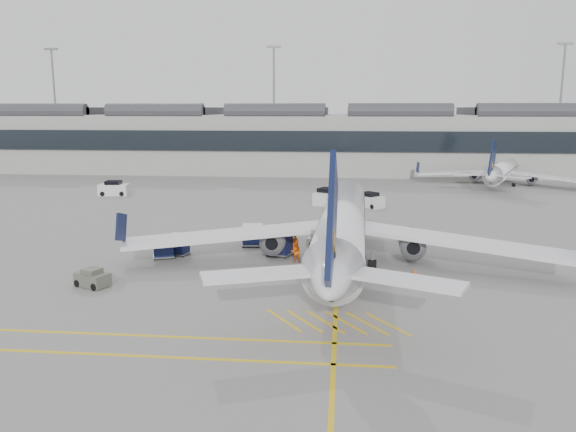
# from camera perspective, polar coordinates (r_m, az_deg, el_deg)

# --- Properties ---
(ground) EXTENTS (220.00, 220.00, 0.00)m
(ground) POSITION_cam_1_polar(r_m,az_deg,el_deg) (41.00, -9.23, -6.50)
(ground) COLOR gray
(ground) RESTS_ON ground
(terminal) EXTENTS (200.00, 20.45, 12.40)m
(terminal) POSITION_cam_1_polar(r_m,az_deg,el_deg) (110.36, 0.27, 7.73)
(terminal) COLOR #9E9E99
(terminal) RESTS_ON ground
(light_masts) EXTENTS (113.00, 0.60, 25.45)m
(light_masts) POSITION_cam_1_polar(r_m,az_deg,el_deg) (124.39, 0.11, 11.93)
(light_masts) COLOR slate
(light_masts) RESTS_ON ground
(apron_markings) EXTENTS (0.25, 60.00, 0.01)m
(apron_markings) POSITION_cam_1_polar(r_m,az_deg,el_deg) (49.30, 5.13, -3.43)
(apron_markings) COLOR gold
(apron_markings) RESTS_ON ground
(airliner_main) EXTENTS (34.84, 38.10, 10.12)m
(airliner_main) POSITION_cam_1_polar(r_m,az_deg,el_deg) (44.68, 5.50, -1.02)
(airliner_main) COLOR white
(airliner_main) RESTS_ON ground
(airliner_far) EXTENTS (25.36, 28.02, 7.92)m
(airliner_far) POSITION_cam_1_polar(r_m,az_deg,el_deg) (97.15, 21.03, 4.34)
(airliner_far) COLOR white
(airliner_far) RESTS_ON ground
(belt_loader) EXTENTS (4.97, 2.66, 1.97)m
(belt_loader) POSITION_cam_1_polar(r_m,az_deg,el_deg) (50.21, 4.16, -2.48)
(belt_loader) COLOR beige
(belt_loader) RESTS_ON ground
(baggage_cart_a) EXTENTS (1.96, 1.66, 1.96)m
(baggage_cart_a) POSITION_cam_1_polar(r_m,az_deg,el_deg) (50.27, -3.62, -1.91)
(baggage_cart_a) COLOR gray
(baggage_cart_a) RESTS_ON ground
(baggage_cart_b) EXTENTS (2.38, 2.17, 2.05)m
(baggage_cart_b) POSITION_cam_1_polar(r_m,az_deg,el_deg) (46.92, -0.87, -2.75)
(baggage_cart_b) COLOR gray
(baggage_cart_b) RESTS_ON ground
(baggage_cart_c) EXTENTS (1.93, 1.71, 1.76)m
(baggage_cart_c) POSITION_cam_1_polar(r_m,az_deg,el_deg) (48.05, -11.11, -2.82)
(baggage_cart_c) COLOR gray
(baggage_cart_c) RESTS_ON ground
(baggage_cart_d) EXTENTS (2.10, 1.92, 1.81)m
(baggage_cart_d) POSITION_cam_1_polar(r_m,az_deg,el_deg) (47.33, -12.56, -3.05)
(baggage_cart_d) COLOR gray
(baggage_cart_d) RESTS_ON ground
(ramp_agent_a) EXTENTS (0.76, 0.75, 1.77)m
(ramp_agent_a) POSITION_cam_1_polar(r_m,az_deg,el_deg) (47.37, 0.76, -2.88)
(ramp_agent_a) COLOR #F7550D
(ramp_agent_a) RESTS_ON ground
(ramp_agent_b) EXTENTS (0.90, 0.74, 1.71)m
(ramp_agent_b) POSITION_cam_1_polar(r_m,az_deg,el_deg) (45.03, 0.81, -3.65)
(ramp_agent_b) COLOR #F55E0C
(ramp_agent_b) RESTS_ON ground
(pushback_tug) EXTENTS (2.65, 2.18, 1.28)m
(pushback_tug) POSITION_cam_1_polar(r_m,az_deg,el_deg) (41.35, -19.24, -6.01)
(pushback_tug) COLOR #525649
(pushback_tug) RESTS_ON ground
(safety_cone_nose) EXTENTS (0.34, 0.34, 0.47)m
(safety_cone_nose) POSITION_cam_1_polar(r_m,az_deg,el_deg) (57.11, 4.36, -1.21)
(safety_cone_nose) COLOR #F24C0A
(safety_cone_nose) RESTS_ON ground
(safety_cone_engine) EXTENTS (0.35, 0.35, 0.49)m
(safety_cone_engine) POSITION_cam_1_polar(r_m,az_deg,el_deg) (42.75, 12.77, -5.57)
(safety_cone_engine) COLOR #F24C0A
(safety_cone_engine) RESTS_ON ground
(service_van_left) EXTENTS (4.25, 2.43, 2.09)m
(service_van_left) POSITION_cam_1_polar(r_m,az_deg,el_deg) (83.59, -17.28, 2.66)
(service_van_left) COLOR silver
(service_van_left) RESTS_ON ground
(service_van_mid) EXTENTS (3.66, 4.60, 2.11)m
(service_van_mid) POSITION_cam_1_polar(r_m,az_deg,el_deg) (72.49, 3.99, 1.95)
(service_van_mid) COLOR silver
(service_van_mid) RESTS_ON ground
(service_van_right) EXTENTS (3.91, 3.84, 1.88)m
(service_van_right) POSITION_cam_1_polar(r_m,az_deg,el_deg) (70.91, 8.26, 1.57)
(service_van_right) COLOR silver
(service_van_right) RESTS_ON ground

